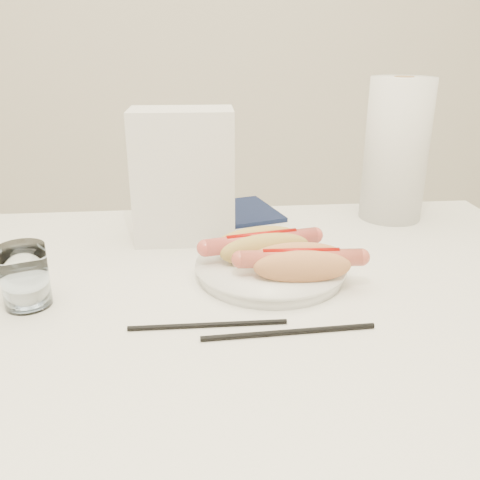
{
  "coord_description": "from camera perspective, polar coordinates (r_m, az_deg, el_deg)",
  "views": [
    {
      "loc": [
        -0.02,
        -0.69,
        1.1
      ],
      "look_at": [
        0.04,
        0.03,
        0.82
      ],
      "focal_mm": 38.88,
      "sensor_mm": 36.0,
      "label": 1
    }
  ],
  "objects": [
    {
      "name": "table",
      "position": [
        0.8,
        -3.06,
        -9.51
      ],
      "size": [
        1.2,
        0.8,
        0.75
      ],
      "color": "white",
      "rests_on": "ground"
    },
    {
      "name": "plate",
      "position": [
        0.82,
        3.36,
        -3.32
      ],
      "size": [
        0.28,
        0.28,
        0.02
      ],
      "primitive_type": "cylinder",
      "rotation": [
        0.0,
        0.0,
        -0.27
      ],
      "color": "white",
      "rests_on": "table"
    },
    {
      "name": "hotdog_left",
      "position": [
        0.82,
        2.39,
        -0.66
      ],
      "size": [
        0.18,
        0.1,
        0.05
      ],
      "rotation": [
        0.0,
        0.0,
        0.21
      ],
      "color": "tan",
      "rests_on": "plate"
    },
    {
      "name": "hotdog_right",
      "position": [
        0.77,
        6.68,
        -2.52
      ],
      "size": [
        0.18,
        0.08,
        0.05
      ],
      "rotation": [
        0.0,
        0.0,
        -0.05
      ],
      "color": "#D28752",
      "rests_on": "plate"
    },
    {
      "name": "water_glass",
      "position": [
        0.77,
        -22.55,
        -3.7
      ],
      "size": [
        0.06,
        0.06,
        0.09
      ],
      "primitive_type": "cylinder",
      "color": "white",
      "rests_on": "table"
    },
    {
      "name": "chopstick_near",
      "position": [
        0.68,
        -3.53,
        -9.28
      ],
      "size": [
        0.21,
        0.01,
        0.01
      ],
      "primitive_type": "cylinder",
      "rotation": [
        0.0,
        1.57,
        -0.01
      ],
      "color": "black",
      "rests_on": "table"
    },
    {
      "name": "chopstick_far",
      "position": [
        0.67,
        5.38,
        -10.02
      ],
      "size": [
        0.22,
        0.02,
        0.01
      ],
      "primitive_type": "cylinder",
      "rotation": [
        0.0,
        1.57,
        0.05
      ],
      "color": "black",
      "rests_on": "table"
    },
    {
      "name": "napkin_box",
      "position": [
        0.94,
        -6.22,
        6.93
      ],
      "size": [
        0.18,
        0.1,
        0.24
      ],
      "primitive_type": "cube",
      "rotation": [
        0.0,
        0.0,
        -0.03
      ],
      "color": "silver",
      "rests_on": "table"
    },
    {
      "name": "navy_napkin",
      "position": [
        1.1,
        -0.61,
        3.03
      ],
      "size": [
        0.21,
        0.21,
        0.01
      ],
      "primitive_type": "cube",
      "rotation": [
        0.0,
        0.0,
        0.28
      ],
      "color": "#111936",
      "rests_on": "table"
    },
    {
      "name": "paper_towel_roll",
      "position": [
        1.09,
        16.75,
        9.41
      ],
      "size": [
        0.15,
        0.15,
        0.28
      ],
      "primitive_type": "cylinder",
      "rotation": [
        0.0,
        0.0,
        -0.22
      ],
      "color": "silver",
      "rests_on": "table"
    }
  ]
}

